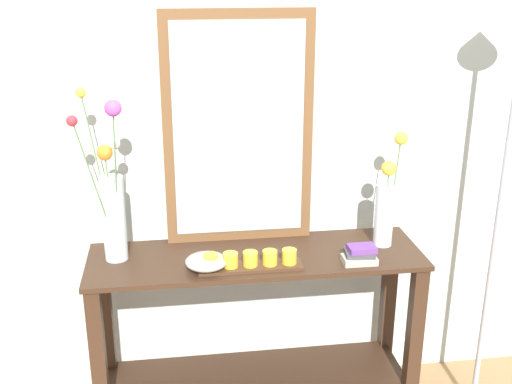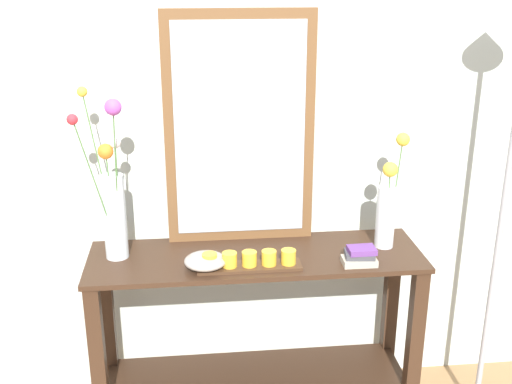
# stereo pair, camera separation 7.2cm
# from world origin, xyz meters

# --- Properties ---
(wall_back) EXTENTS (6.40, 0.08, 2.70)m
(wall_back) POSITION_xyz_m (0.00, 0.32, 1.35)
(wall_back) COLOR beige
(wall_back) RESTS_ON ground
(console_table) EXTENTS (1.31, 0.39, 0.78)m
(console_table) POSITION_xyz_m (0.00, 0.00, 0.47)
(console_table) COLOR #382316
(console_table) RESTS_ON ground
(mirror_leaning) EXTENTS (0.59, 0.03, 0.92)m
(mirror_leaning) POSITION_xyz_m (-0.05, 0.16, 1.24)
(mirror_leaning) COLOR brown
(mirror_leaning) RESTS_ON console_table
(tall_vase_left) EXTENTS (0.19, 0.16, 0.66)m
(tall_vase_left) POSITION_xyz_m (-0.54, 0.03, 1.01)
(tall_vase_left) COLOR silver
(tall_vase_left) RESTS_ON console_table
(vase_right) EXTENTS (0.11, 0.08, 0.47)m
(vase_right) POSITION_xyz_m (0.53, 0.03, 0.95)
(vase_right) COLOR silver
(vase_right) RESTS_ON console_table
(candle_tray) EXTENTS (0.39, 0.09, 0.07)m
(candle_tray) POSITION_xyz_m (-0.04, -0.11, 0.81)
(candle_tray) COLOR #472D1C
(candle_tray) RESTS_ON console_table
(decorative_bowl) EXTENTS (0.16, 0.16, 0.06)m
(decorative_bowl) POSITION_xyz_m (-0.20, -0.10, 0.81)
(decorative_bowl) COLOR #9E9389
(decorative_bowl) RESTS_ON console_table
(book_stack) EXTENTS (0.13, 0.10, 0.07)m
(book_stack) POSITION_xyz_m (0.38, -0.12, 0.81)
(book_stack) COLOR #B2A893
(book_stack) RESTS_ON console_table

